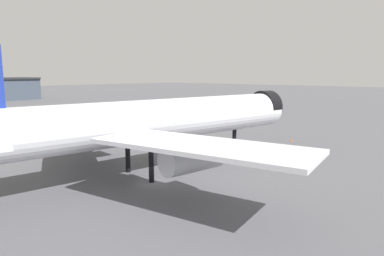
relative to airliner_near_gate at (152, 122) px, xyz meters
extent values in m
plane|color=#56565B|center=(-3.50, -3.57, -8.81)|extent=(900.00, 900.00, 0.00)
cylinder|color=silver|center=(0.35, -0.05, 0.15)|extent=(60.43, 15.63, 6.89)
cone|color=silver|center=(30.07, -4.46, 0.15)|extent=(8.49, 7.79, 6.75)
cylinder|color=black|center=(28.70, -4.26, 0.67)|extent=(4.09, 7.34, 6.96)
cube|color=silver|center=(-1.76, 17.41, -0.71)|extent=(20.64, 28.49, 0.55)
cylinder|color=#B7BAC1|center=(-0.81, 13.99, -2.98)|extent=(8.88, 4.98, 3.79)
cube|color=silver|center=(-6.74, -16.15, -0.71)|extent=(13.97, 28.25, 0.55)
cylinder|color=#B7BAC1|center=(-4.84, -13.15, -2.98)|extent=(8.88, 4.98, 3.79)
cylinder|color=black|center=(19.37, -2.87, -6.05)|extent=(0.83, 0.83, 5.51)
cylinder|color=black|center=(-2.09, 3.97, -6.05)|extent=(0.83, 0.83, 5.51)
cylinder|color=black|center=(-3.15, -3.19, -6.05)|extent=(0.83, 0.83, 5.51)
cube|color=black|center=(23.14, 32.76, -8.31)|extent=(2.92, 3.58, 0.30)
cube|color=#E5B70C|center=(22.69, 31.91, -7.56)|extent=(2.01, 1.88, 1.20)
cube|color=#1E2D38|center=(22.42, 31.40, -7.32)|extent=(1.22, 0.70, 0.60)
cube|color=#E5B70C|center=(23.41, 33.27, -7.71)|extent=(2.31, 2.45, 0.90)
cylinder|color=black|center=(23.32, 31.39, -8.46)|extent=(0.58, 0.75, 0.70)
cylinder|color=black|center=(21.91, 32.14, -8.46)|extent=(0.58, 0.75, 0.70)
cylinder|color=black|center=(24.37, 33.37, -8.46)|extent=(0.58, 0.75, 0.70)
cylinder|color=black|center=(22.96, 34.12, -8.46)|extent=(0.58, 0.75, 0.70)
cone|color=#F2600C|center=(41.54, -4.65, -8.47)|extent=(0.53, 0.53, 0.67)
camera|label=1|loc=(-37.00, -41.84, 7.66)|focal=32.12mm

